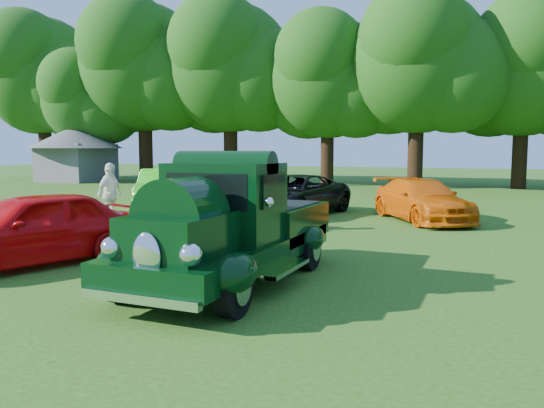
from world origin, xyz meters
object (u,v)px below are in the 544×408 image
at_px(hero_pickup, 232,231).
at_px(back_car_black, 293,195).
at_px(back_car_orange, 422,200).
at_px(red_convertible, 32,228).
at_px(spectator_white, 110,194).
at_px(gazebo, 76,147).
at_px(spectator_pink, 213,195).
at_px(spectator_grey, 245,196).
at_px(back_car_lime, 162,188).

height_order(hero_pickup, back_car_black, hero_pickup).
height_order(hero_pickup, back_car_orange, hero_pickup).
height_order(red_convertible, back_car_orange, red_convertible).
bearing_deg(spectator_white, red_convertible, -160.72).
bearing_deg(back_car_black, back_car_orange, 13.08).
bearing_deg(back_car_orange, back_car_black, 149.54).
relative_size(hero_pickup, spectator_white, 2.78).
height_order(hero_pickup, gazebo, gazebo).
distance_m(back_car_black, back_car_orange, 4.18).
height_order(spectator_pink, spectator_grey, spectator_pink).
height_order(red_convertible, spectator_grey, spectator_grey).
distance_m(red_convertible, back_car_orange, 11.13).
distance_m(spectator_pink, gazebo, 25.75).
distance_m(red_convertible, spectator_white, 5.25).
relative_size(back_car_lime, spectator_grey, 2.34).
distance_m(red_convertible, back_car_black, 9.39).
relative_size(spectator_pink, spectator_white, 1.06).
relative_size(spectator_grey, gazebo, 0.30).
bearing_deg(spectator_grey, hero_pickup, -37.66).
bearing_deg(hero_pickup, back_car_orange, 78.19).
bearing_deg(back_car_lime, spectator_pink, -71.54).
xyz_separation_m(spectator_pink, spectator_white, (-3.13, -0.47, -0.05)).
bearing_deg(back_car_black, spectator_grey, -78.10).
bearing_deg(spectator_pink, back_car_black, 42.66).
bearing_deg(back_car_lime, back_car_black, -31.77).
xyz_separation_m(back_car_orange, spectator_white, (-8.12, -4.61, 0.26)).
bearing_deg(spectator_white, hero_pickup, -130.52).
distance_m(back_car_lime, spectator_white, 4.92).
bearing_deg(spectator_pink, back_car_orange, 4.09).
distance_m(spectator_pink, spectator_grey, 0.92).
relative_size(hero_pickup, back_car_black, 1.04).
relative_size(hero_pickup, back_car_lime, 1.14).
xyz_separation_m(back_car_lime, back_car_black, (5.43, -0.26, -0.05)).
relative_size(red_convertible, spectator_white, 2.29).
xyz_separation_m(spectator_grey, gazebo, (-20.85, 16.12, 1.45)).
xyz_separation_m(hero_pickup, gazebo, (-23.04, 21.15, 1.55)).
bearing_deg(back_car_lime, gazebo, 112.95).
relative_size(back_car_black, spectator_pink, 2.54).
relative_size(back_car_orange, spectator_pink, 2.31).
bearing_deg(back_car_black, spectator_pink, -91.19).
height_order(hero_pickup, back_car_lime, hero_pickup).
bearing_deg(red_convertible, spectator_pink, 98.67).
bearing_deg(back_car_orange, hero_pickup, -134.78).
relative_size(back_car_black, back_car_orange, 1.10).
distance_m(hero_pickup, red_convertible, 4.09).
height_order(spectator_grey, spectator_white, spectator_grey).
bearing_deg(back_car_orange, gazebo, 121.17).
height_order(back_car_orange, spectator_white, spectator_white).
height_order(red_convertible, gazebo, gazebo).
relative_size(spectator_pink, gazebo, 0.30).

